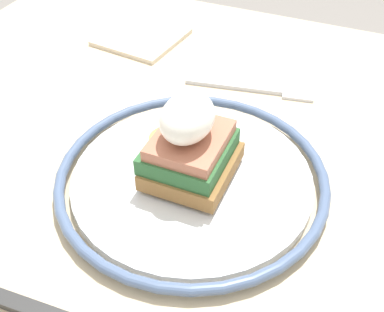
{
  "coord_description": "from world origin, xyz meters",
  "views": [
    {
      "loc": [
        0.27,
        0.17,
        1.07
      ],
      "look_at": [
        -0.03,
        0.04,
        0.78
      ],
      "focal_mm": 45.0,
      "sensor_mm": 36.0,
      "label": 1
    }
  ],
  "objects_px": {
    "plate": "(192,178)",
    "napkin": "(141,37)",
    "fork": "(256,89)",
    "sandwich": "(189,144)"
  },
  "relations": [
    {
      "from": "fork",
      "to": "napkin",
      "type": "distance_m",
      "value": 0.19
    },
    {
      "from": "fork",
      "to": "napkin",
      "type": "xyz_separation_m",
      "value": [
        -0.06,
        -0.18,
        0.0
      ]
    },
    {
      "from": "fork",
      "to": "plate",
      "type": "bearing_deg",
      "value": -2.87
    },
    {
      "from": "plate",
      "to": "sandwich",
      "type": "bearing_deg",
      "value": -91.45
    },
    {
      "from": "plate",
      "to": "fork",
      "type": "xyz_separation_m",
      "value": [
        -0.17,
        0.01,
        -0.01
      ]
    },
    {
      "from": "plate",
      "to": "napkin",
      "type": "xyz_separation_m",
      "value": [
        -0.23,
        -0.18,
        -0.0
      ]
    },
    {
      "from": "sandwich",
      "to": "fork",
      "type": "relative_size",
      "value": 0.62
    },
    {
      "from": "napkin",
      "to": "sandwich",
      "type": "bearing_deg",
      "value": 36.55
    },
    {
      "from": "plate",
      "to": "napkin",
      "type": "relative_size",
      "value": 2.45
    },
    {
      "from": "sandwich",
      "to": "napkin",
      "type": "bearing_deg",
      "value": -143.45
    }
  ]
}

